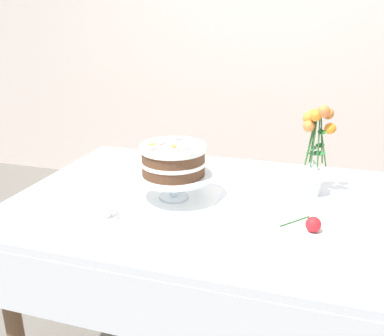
# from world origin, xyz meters

# --- Properties ---
(back_wall) EXTENTS (7.00, 0.08, 2.80)m
(back_wall) POSITION_xyz_m (0.00, 1.90, 1.40)
(back_wall) COLOR silver
(back_wall) RESTS_ON ground
(dining_table) EXTENTS (1.40, 1.00, 0.74)m
(dining_table) POSITION_xyz_m (0.00, -0.02, 0.65)
(dining_table) COLOR white
(dining_table) RESTS_ON ground
(linen_napkin) EXTENTS (0.33, 0.33, 0.00)m
(linen_napkin) POSITION_xyz_m (-0.10, -0.04, 0.74)
(linen_napkin) COLOR white
(linen_napkin) RESTS_ON dining_table
(cake_stand) EXTENTS (0.29, 0.29, 0.10)m
(cake_stand) POSITION_xyz_m (-0.10, -0.04, 0.82)
(cake_stand) COLOR silver
(cake_stand) RESTS_ON linen_napkin
(layer_cake) EXTENTS (0.24, 0.24, 0.12)m
(layer_cake) POSITION_xyz_m (-0.10, -0.04, 0.90)
(layer_cake) COLOR brown
(layer_cake) RESTS_ON cake_stand
(flower_vase) EXTENTS (0.12, 0.11, 0.35)m
(flower_vase) POSITION_xyz_m (0.38, 0.16, 0.90)
(flower_vase) COLOR silver
(flower_vase) RESTS_ON dining_table
(teacup) EXTENTS (0.13, 0.12, 0.06)m
(teacup) POSITION_xyz_m (-0.29, -0.26, 0.77)
(teacup) COLOR white
(teacup) RESTS_ON dining_table
(fallen_rose) EXTENTS (0.13, 0.13, 0.05)m
(fallen_rose) POSITION_xyz_m (0.40, -0.15, 0.76)
(fallen_rose) COLOR #2D6028
(fallen_rose) RESTS_ON dining_table
(loose_petal_0) EXTENTS (0.04, 0.04, 0.00)m
(loose_petal_0) POSITION_xyz_m (-0.27, 0.11, 0.74)
(loose_petal_0) COLOR yellow
(loose_petal_0) RESTS_ON dining_table
(loose_petal_1) EXTENTS (0.04, 0.03, 0.00)m
(loose_petal_1) POSITION_xyz_m (-0.52, -0.34, 0.74)
(loose_petal_1) COLOR pink
(loose_petal_1) RESTS_ON dining_table
(loose_petal_2) EXTENTS (0.04, 0.03, 0.00)m
(loose_petal_2) POSITION_xyz_m (-0.35, 0.21, 0.74)
(loose_petal_2) COLOR pink
(loose_petal_2) RESTS_ON dining_table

